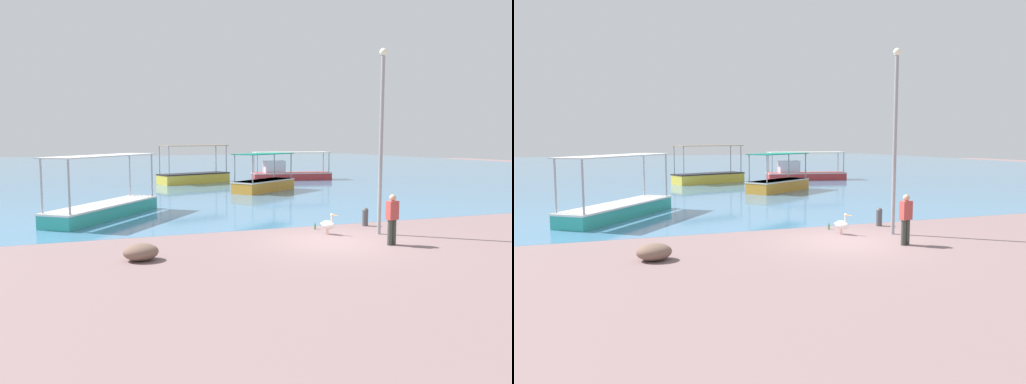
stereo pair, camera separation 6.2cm
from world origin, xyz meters
The scene contains 12 objects.
ground centered at (0.00, 0.00, 0.00)m, with size 120.00×120.00×0.00m, color #7E6263.
harbor_water centered at (0.00, 48.00, 0.00)m, with size 110.00×90.00×0.00m, color teal.
fishing_boat_far_left centered at (-7.00, 8.14, 0.52)m, with size 5.41×6.54×2.79m.
fishing_boat_near_right centered at (9.23, 24.84, 0.61)m, with size 7.07×2.84×2.40m.
fishing_boat_center centered at (0.75, 24.19, 0.58)m, with size 6.09×3.57×3.01m.
fishing_boat_outer centered at (3.79, 16.40, 0.54)m, with size 5.26×4.41×2.54m.
pelican centered at (0.52, 1.22, 0.38)m, with size 0.52×0.74×0.80m.
lamp_post centered at (2.33, 0.65, 3.74)m, with size 0.28×0.28×6.74m.
mooring_bollard centered at (2.81, 2.34, 0.40)m, with size 0.25×0.25×0.75m.
fisherman_standing centered at (1.63, -1.13, 0.91)m, with size 0.44×0.30×1.69m.
net_pile centered at (-6.47, -0.46, 0.25)m, with size 1.02×0.87×0.50m, color brown.
glass_bottle centered at (0.54, 2.32, 0.11)m, with size 0.07×0.07×0.27m.
Camera 2 is at (-8.11, -14.93, 3.50)m, focal length 35.00 mm.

